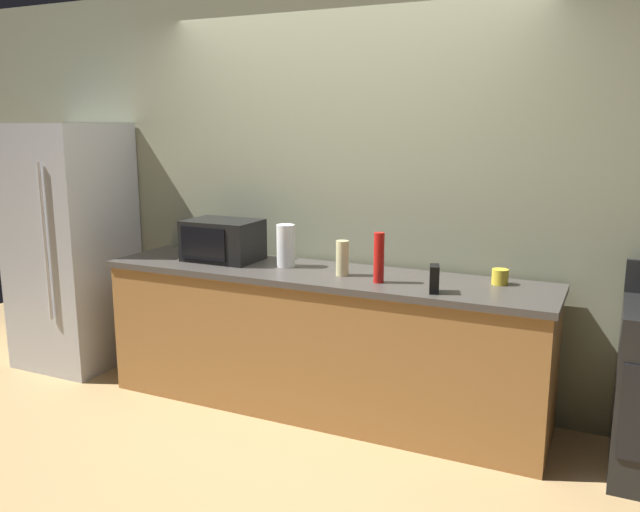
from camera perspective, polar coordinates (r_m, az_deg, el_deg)
ground_plane at (r=3.96m, az=-2.55°, el=-15.41°), size 8.00×8.00×0.00m
back_wall at (r=4.29m, az=2.34°, el=5.59°), size 6.40×0.10×2.70m
counter_run at (r=4.11m, az=0.00°, el=-7.51°), size 2.84×0.64×0.90m
refrigerator at (r=5.18m, az=-20.98°, el=0.84°), size 0.72×0.73×1.80m
microwave at (r=4.36m, az=-8.55°, el=1.39°), size 0.48×0.35×0.27m
paper_towel_roll at (r=4.12m, az=-3.03°, el=0.92°), size 0.12×0.12×0.27m
cordless_phone at (r=3.55m, az=10.02°, el=-1.99°), size 0.08×0.12×0.15m
bottle_hand_soap at (r=3.88m, az=1.98°, el=-0.18°), size 0.08×0.08×0.21m
bottle_hot_sauce at (r=3.71m, az=5.21°, el=-0.14°), size 0.06×0.06×0.29m
mug_yellow at (r=3.81m, az=15.56°, el=-1.77°), size 0.09×0.09×0.09m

